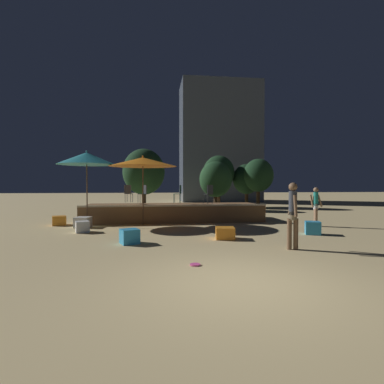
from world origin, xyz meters
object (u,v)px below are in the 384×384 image
(person_1, at_px, (316,205))
(background_tree_0, at_px, (144,172))
(cube_seat_3, at_px, (59,221))
(background_tree_3, at_px, (219,173))
(patio_umbrella_0, at_px, (143,162))
(background_tree_4, at_px, (247,179))
(bistro_chair_3, at_px, (209,192))
(background_tree_2, at_px, (258,175))
(cube_seat_2, at_px, (82,227))
(cube_seat_5, at_px, (83,222))
(cube_seat_4, at_px, (130,236))
(bistro_chair_0, at_px, (179,192))
(frisbee_disc, at_px, (195,265))
(patio_umbrella_1, at_px, (87,159))
(cube_seat_0, at_px, (313,228))
(cube_seat_1, at_px, (225,233))
(bistro_chair_2, at_px, (128,192))
(person_0, at_px, (293,212))
(background_tree_1, at_px, (216,179))

(person_1, height_order, background_tree_0, background_tree_0)
(cube_seat_3, distance_m, person_1, 11.22)
(background_tree_0, height_order, background_tree_3, background_tree_0)
(patio_umbrella_0, relative_size, background_tree_4, 0.89)
(bistro_chair_3, bearing_deg, background_tree_2, -153.72)
(background_tree_0, height_order, background_tree_2, background_tree_0)
(background_tree_0, distance_m, background_tree_4, 8.46)
(cube_seat_2, xyz_separation_m, cube_seat_5, (-0.30, 1.33, 0.01))
(cube_seat_4, distance_m, background_tree_3, 15.61)
(cube_seat_3, bearing_deg, cube_seat_4, -52.90)
(background_tree_4, bearing_deg, bistro_chair_0, -126.58)
(bistro_chair_3, bearing_deg, frisbee_disc, 46.84)
(patio_umbrella_1, relative_size, background_tree_3, 0.80)
(cube_seat_0, xyz_separation_m, cube_seat_1, (-3.34, -0.50, -0.04))
(cube_seat_5, height_order, background_tree_0, background_tree_0)
(patio_umbrella_1, height_order, bistro_chair_2, patio_umbrella_1)
(cube_seat_5, relative_size, bistro_chair_0, 0.75)
(bistro_chair_0, height_order, background_tree_3, background_tree_3)
(patio_umbrella_0, bearing_deg, cube_seat_3, 175.42)
(cube_seat_5, distance_m, background_tree_3, 13.49)
(bistro_chair_3, bearing_deg, cube_seat_2, -5.04)
(bistro_chair_3, bearing_deg, person_0, 70.13)
(bistro_chair_2, xyz_separation_m, bistro_chair_3, (3.95, -1.47, 0.00))
(cube_seat_1, bearing_deg, person_0, -50.43)
(cube_seat_3, xyz_separation_m, frisbee_disc, (5.11, -7.23, -0.18))
(bistro_chair_0, xyz_separation_m, bistro_chair_3, (1.38, -0.98, 0.00))
(frisbee_disc, xyz_separation_m, background_tree_1, (3.31, 14.16, 2.14))
(bistro_chair_0, relative_size, background_tree_3, 0.22)
(cube_seat_2, xyz_separation_m, bistro_chair_2, (1.34, 4.02, 1.21))
(background_tree_0, bearing_deg, bistro_chair_2, -96.44)
(person_0, distance_m, bistro_chair_0, 7.75)
(bistro_chair_0, distance_m, background_tree_2, 9.95)
(patio_umbrella_1, relative_size, bistro_chair_2, 3.64)
(cube_seat_2, xyz_separation_m, cube_seat_3, (-1.50, 2.16, -0.01))
(cube_seat_3, height_order, bistro_chair_2, bistro_chair_2)
(bistro_chair_3, relative_size, background_tree_3, 0.22)
(person_1, bearing_deg, bistro_chair_0, 80.17)
(cube_seat_2, bearing_deg, bistro_chair_0, 42.07)
(background_tree_1, height_order, background_tree_2, background_tree_2)
(patio_umbrella_0, distance_m, cube_seat_3, 4.51)
(cube_seat_3, bearing_deg, background_tree_4, 39.75)
(cube_seat_1, height_order, bistro_chair_0, bistro_chair_0)
(cube_seat_5, relative_size, frisbee_disc, 2.97)
(cube_seat_5, bearing_deg, bistro_chair_0, 27.56)
(bistro_chair_0, relative_size, bistro_chair_3, 1.00)
(patio_umbrella_1, height_order, cube_seat_5, patio_umbrella_1)
(patio_umbrella_0, distance_m, cube_seat_5, 3.61)
(cube_seat_4, bearing_deg, person_1, 20.75)
(cube_seat_3, xyz_separation_m, cube_seat_5, (1.21, -0.83, 0.02))
(frisbee_disc, bearing_deg, patio_umbrella_0, 101.71)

